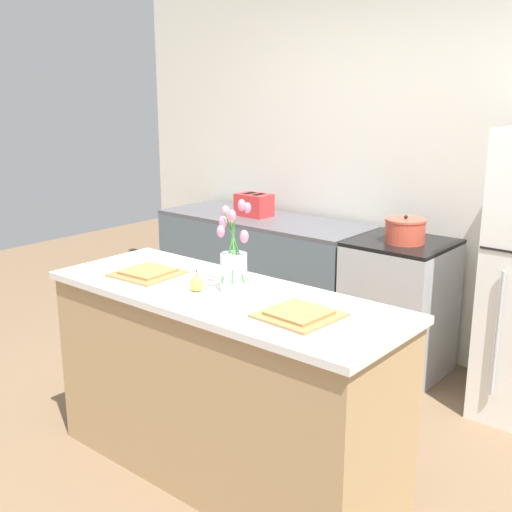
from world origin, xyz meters
name	(u,v)px	position (x,y,z in m)	size (l,w,h in m)	color
ground_plane	(224,470)	(0.00, 0.00, 0.00)	(10.00, 10.00, 0.00)	brown
back_wall	(421,164)	(0.00, 2.00, 1.35)	(5.20, 0.08, 2.70)	silver
kitchen_island	(223,384)	(0.00, 0.00, 0.47)	(1.80, 0.66, 0.94)	tan
back_counter	(263,275)	(-1.06, 1.60, 0.45)	(1.68, 0.60, 0.90)	slate
stove_range	(399,307)	(0.10, 1.60, 0.45)	(0.60, 0.61, 0.90)	#B2B5B7
flower_vase	(234,264)	(0.04, 0.04, 1.07)	(0.18, 0.18, 0.42)	silver
pear_figurine	(197,283)	(-0.09, -0.07, 0.98)	(0.07, 0.07, 0.11)	#E5CC4C
plate_setting_left	(148,273)	(-0.47, -0.04, 0.95)	(0.32, 0.32, 0.02)	olive
plate_setting_right	(299,314)	(0.47, -0.04, 0.95)	(0.32, 0.32, 0.02)	olive
toaster	(254,205)	(-1.16, 1.61, 0.99)	(0.28, 0.18, 0.17)	red
cooking_pot	(405,231)	(0.13, 1.57, 0.98)	(0.26, 0.26, 0.18)	#CC4C38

